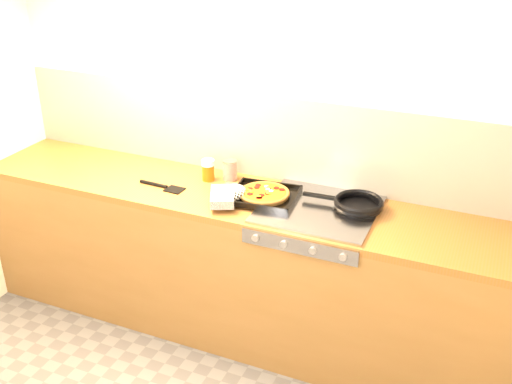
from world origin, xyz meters
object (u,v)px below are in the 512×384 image
at_px(frying_pan, 357,204).
at_px(juice_glass, 208,170).
at_px(pizza_on_tray, 253,194).
at_px(tomato_can, 230,170).

bearing_deg(frying_pan, juice_glass, 177.93).
relative_size(pizza_on_tray, frying_pan, 1.07).
bearing_deg(tomato_can, pizza_on_tray, -40.77).
relative_size(pizza_on_tray, juice_glass, 3.75).
height_order(pizza_on_tray, tomato_can, tomato_can).
height_order(pizza_on_tray, juice_glass, juice_glass).
relative_size(frying_pan, juice_glass, 3.49).
bearing_deg(frying_pan, pizza_on_tray, -168.20).
bearing_deg(tomato_can, frying_pan, -6.42).
bearing_deg(juice_glass, frying_pan, -2.07).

